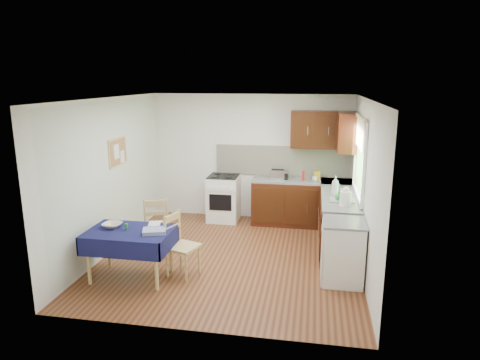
% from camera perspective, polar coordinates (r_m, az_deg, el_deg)
% --- Properties ---
extents(floor, '(4.20, 4.20, 0.00)m').
position_cam_1_polar(floor, '(6.97, -1.24, -10.21)').
color(floor, '#502715').
rests_on(floor, ground).
extents(ceiling, '(4.00, 4.20, 0.02)m').
position_cam_1_polar(ceiling, '(6.39, -1.35, 10.79)').
color(ceiling, silver).
rests_on(ceiling, wall_back).
extents(wall_back, '(4.00, 0.02, 2.50)m').
position_cam_1_polar(wall_back, '(8.59, 1.44, 3.06)').
color(wall_back, white).
rests_on(wall_back, ground).
extents(wall_front, '(4.00, 0.02, 2.50)m').
position_cam_1_polar(wall_front, '(4.61, -6.41, -6.19)').
color(wall_front, white).
rests_on(wall_front, ground).
extents(wall_left, '(0.02, 4.20, 2.50)m').
position_cam_1_polar(wall_left, '(7.22, -17.06, 0.48)').
color(wall_left, silver).
rests_on(wall_left, ground).
extents(wall_right, '(0.02, 4.20, 2.50)m').
position_cam_1_polar(wall_right, '(6.49, 16.30, -0.88)').
color(wall_right, white).
rests_on(wall_right, ground).
extents(base_cabinets, '(1.90, 2.30, 0.86)m').
position_cam_1_polar(base_cabinets, '(7.88, 10.31, -4.26)').
color(base_cabinets, black).
rests_on(base_cabinets, ground).
extents(worktop_back, '(1.90, 0.60, 0.04)m').
position_cam_1_polar(worktop_back, '(8.29, 8.31, -0.08)').
color(worktop_back, slate).
rests_on(worktop_back, base_cabinets).
extents(worktop_right, '(0.60, 1.70, 0.04)m').
position_cam_1_polar(worktop_right, '(7.18, 13.20, -2.39)').
color(worktop_right, slate).
rests_on(worktop_right, base_cabinets).
extents(worktop_corner, '(0.60, 0.60, 0.04)m').
position_cam_1_polar(worktop_corner, '(8.30, 12.80, -0.26)').
color(worktop_corner, slate).
rests_on(worktop_corner, base_cabinets).
extents(splashback, '(2.70, 0.02, 0.60)m').
position_cam_1_polar(splashback, '(8.52, 5.75, 2.56)').
color(splashback, white).
rests_on(splashback, wall_back).
extents(upper_cabinets, '(1.20, 0.85, 0.70)m').
position_cam_1_polar(upper_cabinets, '(8.12, 11.91, 6.46)').
color(upper_cabinets, black).
rests_on(upper_cabinets, wall_back).
extents(stove, '(0.60, 0.61, 0.92)m').
position_cam_1_polar(stove, '(8.57, -2.20, -2.40)').
color(stove, white).
rests_on(stove, ground).
extents(window, '(0.04, 1.48, 1.26)m').
position_cam_1_polar(window, '(7.09, 15.70, 3.65)').
color(window, '#2D5222').
rests_on(window, wall_right).
extents(fridge, '(0.58, 0.60, 0.89)m').
position_cam_1_polar(fridge, '(6.19, 13.55, -9.29)').
color(fridge, white).
rests_on(fridge, ground).
extents(corkboard, '(0.04, 0.62, 0.47)m').
position_cam_1_polar(corkboard, '(7.41, -16.00, 3.62)').
color(corkboard, tan).
rests_on(corkboard, wall_left).
extents(dining_table, '(1.18, 0.80, 0.71)m').
position_cam_1_polar(dining_table, '(6.27, -14.46, -7.42)').
color(dining_table, '#101341').
rests_on(dining_table, ground).
extents(chair_far, '(0.56, 0.56, 0.96)m').
position_cam_1_polar(chair_far, '(7.04, -11.08, -5.77)').
color(chair_far, tan).
rests_on(chair_far, ground).
extents(chair_near, '(0.51, 0.51, 0.92)m').
position_cam_1_polar(chair_near, '(6.26, -7.99, -8.32)').
color(chair_near, tan).
rests_on(chair_near, ground).
extents(toaster, '(0.27, 0.17, 0.21)m').
position_cam_1_polar(toaster, '(8.22, 5.04, 0.72)').
color(toaster, '#ACADB1').
rests_on(toaster, worktop_back).
extents(sandwich_press, '(0.28, 0.24, 0.16)m').
position_cam_1_polar(sandwich_press, '(8.30, 5.46, 0.72)').
color(sandwich_press, black).
rests_on(sandwich_press, worktop_back).
extents(sauce_bottle, '(0.04, 0.04, 0.19)m').
position_cam_1_polar(sauce_bottle, '(8.18, 8.45, 0.57)').
color(sauce_bottle, red).
rests_on(sauce_bottle, worktop_back).
extents(yellow_packet, '(0.13, 0.10, 0.16)m').
position_cam_1_polar(yellow_packet, '(8.34, 10.23, 0.63)').
color(yellow_packet, gold).
rests_on(yellow_packet, worktop_back).
extents(dish_rack, '(0.38, 0.29, 0.18)m').
position_cam_1_polar(dish_rack, '(6.96, 13.49, -2.55)').
color(dish_rack, gray).
rests_on(dish_rack, worktop_right).
extents(kettle, '(0.18, 0.18, 0.30)m').
position_cam_1_polar(kettle, '(6.68, 13.89, -2.25)').
color(kettle, white).
rests_on(kettle, worktop_right).
extents(cup, '(0.14, 0.14, 0.09)m').
position_cam_1_polar(cup, '(8.16, 10.00, 0.12)').
color(cup, white).
rests_on(cup, worktop_back).
extents(soap_bottle_a, '(0.14, 0.15, 0.32)m').
position_cam_1_polar(soap_bottle_a, '(7.27, 12.58, -0.70)').
color(soap_bottle_a, white).
rests_on(soap_bottle_a, worktop_right).
extents(soap_bottle_b, '(0.12, 0.12, 0.19)m').
position_cam_1_polar(soap_bottle_b, '(7.54, 12.74, -0.71)').
color(soap_bottle_b, '#1E4EB0').
rests_on(soap_bottle_b, worktop_right).
extents(soap_bottle_c, '(0.17, 0.17, 0.16)m').
position_cam_1_polar(soap_bottle_c, '(6.95, 13.05, -2.06)').
color(soap_bottle_c, green).
rests_on(soap_bottle_c, worktop_right).
extents(plate_bowl, '(0.29, 0.29, 0.06)m').
position_cam_1_polar(plate_bowl, '(6.41, -16.65, -5.79)').
color(plate_bowl, beige).
rests_on(plate_bowl, dining_table).
extents(book, '(0.22, 0.27, 0.02)m').
position_cam_1_polar(book, '(6.40, -12.10, -5.76)').
color(book, white).
rests_on(book, dining_table).
extents(spice_jar, '(0.04, 0.04, 0.09)m').
position_cam_1_polar(spice_jar, '(6.25, -14.89, -6.04)').
color(spice_jar, '#248436').
rests_on(spice_jar, dining_table).
extents(tea_towel, '(0.37, 0.33, 0.06)m').
position_cam_1_polar(tea_towel, '(6.04, -11.36, -6.69)').
color(tea_towel, navy).
rests_on(tea_towel, dining_table).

